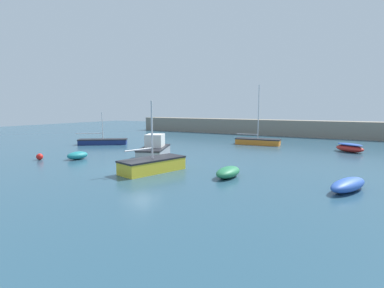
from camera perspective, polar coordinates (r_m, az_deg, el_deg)
The scene contains 13 objects.
ground_plane at distance 22.98m, azimuth -9.76°, elevation -4.86°, with size 120.00×120.00×0.20m, color #284C60.
harbor_breakwater at distance 51.71m, azimuth 13.53°, elevation 3.14°, with size 47.59×3.09×2.53m, color gray.
rowboat_with_red_cover at distance 34.86m, azimuth 27.83°, elevation -0.61°, with size 3.24×2.78×0.90m.
sailboat_tall_mast at distance 37.75m, azimuth 12.40°, elevation 0.53°, with size 5.50×2.16×7.26m.
motorboat_with_cabin at distance 27.31m, azimuth -7.18°, elevation -1.09°, with size 3.98×5.50×2.16m.
rowboat_white_midwater at distance 19.93m, azimuth 6.89°, elevation -5.33°, with size 1.26×2.65×0.70m.
dinghy_near_pier at distance 28.46m, azimuth -20.97°, elevation -2.04°, with size 1.36×2.03×0.68m.
sailboat_twin_hulled at distance 21.59m, azimuth -7.54°, elevation -3.92°, with size 3.10×5.18×5.04m.
sailboat_short_mast at distance 38.66m, azimuth -16.61°, elevation 0.45°, with size 5.65×4.69×3.98m.
rowboat_blue_near at distance 18.71m, azimuth 27.59°, elevation -6.89°, with size 2.25×3.61×0.71m.
mooring_buoy_red at distance 29.44m, azimuth -27.02°, elevation -2.17°, with size 0.57×0.57×0.57m, color red.
mooring_buoy_yellow at distance 43.45m, azimuth -8.03°, elevation 1.14°, with size 0.38×0.38×0.38m, color yellow.
mooring_buoy_orange at distance 39.48m, azimuth -5.66°, elevation 0.75°, with size 0.59×0.59×0.59m, color orange.
Camera 1 is at (14.35, -17.33, 4.60)m, focal length 28.00 mm.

